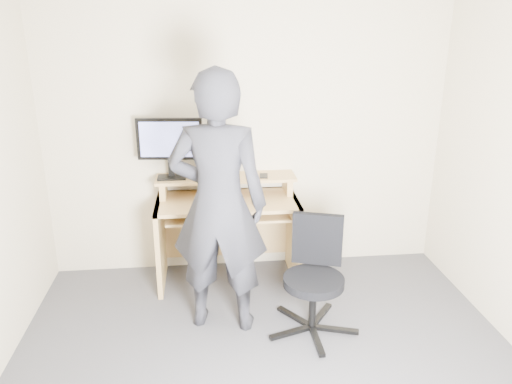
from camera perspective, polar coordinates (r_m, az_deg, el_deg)
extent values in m
cube|color=beige|center=(4.38, -1.01, 6.71)|extent=(3.50, 0.02, 2.50)
cube|color=tan|center=(4.38, -10.84, -5.76)|extent=(0.04, 0.60, 0.75)
cube|color=tan|center=(4.43, 4.33, -5.17)|extent=(0.04, 0.60, 0.75)
cube|color=tan|center=(4.23, -3.30, -1.08)|extent=(1.20, 0.60, 0.03)
cube|color=tan|center=(4.19, -3.22, -2.67)|extent=(1.02, 0.38, 0.02)
cube|color=tan|center=(4.35, -10.55, 0.47)|extent=(0.05, 0.28, 0.15)
cube|color=tan|center=(4.40, 3.62, 0.96)|extent=(0.05, 0.28, 0.15)
cube|color=tan|center=(4.32, -3.45, 1.63)|extent=(1.20, 0.30, 0.02)
cube|color=tan|center=(4.61, -3.41, -3.47)|extent=(1.20, 0.03, 0.65)
cube|color=black|center=(4.32, -9.59, 1.67)|extent=(0.24, 0.15, 0.02)
cube|color=black|center=(4.31, -9.64, 2.83)|extent=(0.05, 0.04, 0.15)
cube|color=black|center=(4.22, -9.84, 5.99)|extent=(0.55, 0.09, 0.35)
cube|color=#8B93F0|center=(4.20, -9.86, 5.93)|extent=(0.49, 0.05, 0.29)
cube|color=black|center=(4.32, -5.22, 3.14)|extent=(0.11, 0.15, 0.20)
cylinder|color=silver|center=(4.29, -3.63, 2.83)|extent=(0.08, 0.08, 0.16)
cube|color=black|center=(4.31, 0.88, 1.87)|extent=(0.08, 0.14, 0.01)
cube|color=black|center=(4.21, -4.78, 1.57)|extent=(0.06, 0.05, 0.03)
torus|color=silver|center=(4.36, -7.11, 1.99)|extent=(0.17, 0.17, 0.06)
cube|color=black|center=(4.17, -3.50, -2.40)|extent=(0.47, 0.20, 0.03)
ellipsoid|color=black|center=(4.14, 0.21, -0.99)|extent=(0.10, 0.07, 0.04)
cube|color=black|center=(3.85, 9.09, -15.25)|extent=(0.33, 0.14, 0.03)
cube|color=black|center=(3.99, 7.43, -13.77)|extent=(0.23, 0.30, 0.03)
cube|color=black|center=(3.95, 4.42, -14.02)|extent=(0.23, 0.30, 0.03)
cube|color=black|center=(3.78, 3.99, -15.72)|extent=(0.33, 0.15, 0.03)
cube|color=black|center=(3.72, 6.99, -16.55)|extent=(0.05, 0.34, 0.03)
cylinder|color=black|center=(3.76, 6.49, -12.71)|extent=(0.05, 0.05, 0.35)
cylinder|color=black|center=(3.66, 6.61, -10.12)|extent=(0.44, 0.44, 0.06)
cube|color=black|center=(3.72, 7.03, -5.36)|extent=(0.37, 0.16, 0.40)
imported|color=black|center=(3.52, -4.33, -1.47)|extent=(0.78, 0.59, 1.92)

